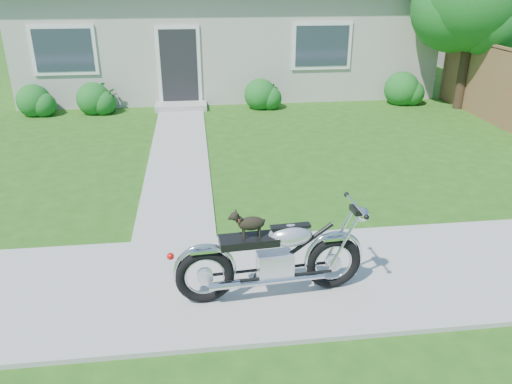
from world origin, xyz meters
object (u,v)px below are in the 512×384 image
Objects in this scene: potted_plant_right at (272,95)px; tree_near at (481,0)px; house at (225,17)px; fence at (511,90)px; potted_plant_left at (107,99)px; motorcycle_with_dog at (275,257)px.

tree_near is at bearing -8.83° from potted_plant_right.
house is 18.11× the size of potted_plant_right.
potted_plant_left is at bearing 164.01° from fence.
tree_near is at bearing 46.68° from motorcycle_with_dog.
tree_near is 5.90m from potted_plant_right.
potted_plant_right is 0.31× the size of motorcycle_with_dog.
fence is at bearing -44.74° from house.
potted_plant_left is at bearing 175.21° from tree_near.
motorcycle_with_dog is (-6.60, -6.10, -0.41)m from fence.
potted_plant_left is (-3.47, -3.44, -1.78)m from house.
fence is 9.00m from motorcycle_with_dog.
potted_plant_left is 4.50m from potted_plant_right.
potted_plant_right is at bearing 77.49° from motorcycle_with_dog.
fence is 8.78× the size of potted_plant_left.
tree_near is at bearing -4.79° from potted_plant_left.
house is 4.03m from potted_plant_right.
fence is (6.30, -6.24, -1.22)m from house.
house is 5.20m from potted_plant_left.
house is 8.96m from fence.
house reaches higher than tree_near.
motorcycle_with_dog is (3.17, -8.90, 0.16)m from potted_plant_left.
house reaches higher than motorcycle_with_dog.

